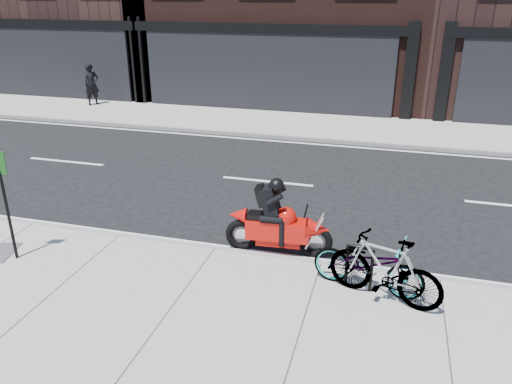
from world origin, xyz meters
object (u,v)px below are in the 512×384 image
(bike_rack, at_px, (359,264))
(motorcycle, at_px, (283,224))
(bicycle_rear, at_px, (385,268))
(bicycle_front, at_px, (368,264))
(sign_post, at_px, (4,196))
(pedestrian, at_px, (92,85))

(bike_rack, bearing_deg, motorcycle, 145.56)
(bicycle_rear, distance_m, motorcycle, 2.23)
(bike_rack, xyz_separation_m, bicycle_front, (0.14, 0.00, 0.02))
(motorcycle, distance_m, sign_post, 4.89)
(bicycle_rear, relative_size, pedestrian, 1.08)
(pedestrian, bearing_deg, sign_post, -118.73)
(bicycle_front, relative_size, bicycle_rear, 0.99)
(bike_rack, relative_size, bicycle_front, 0.43)
(motorcycle, bearing_deg, bicycle_rear, -37.42)
(bike_rack, bearing_deg, sign_post, -173.79)
(bike_rack, height_order, motorcycle, motorcycle)
(bicycle_front, xyz_separation_m, sign_post, (-6.15, -0.65, 0.73))
(bicycle_front, height_order, sign_post, sign_post)
(bicycle_front, distance_m, bicycle_rear, 0.34)
(bicycle_rear, xyz_separation_m, pedestrian, (-12.22, 11.26, 0.29))
(bike_rack, distance_m, pedestrian, 16.19)
(bicycle_front, bearing_deg, pedestrian, 58.58)
(motorcycle, bearing_deg, pedestrian, 131.59)
(bicycle_front, bearing_deg, motorcycle, 69.23)
(bike_rack, xyz_separation_m, pedestrian, (-11.83, 11.05, 0.39))
(bicycle_rear, distance_m, pedestrian, 16.62)
(sign_post, bearing_deg, bicycle_front, -5.95)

